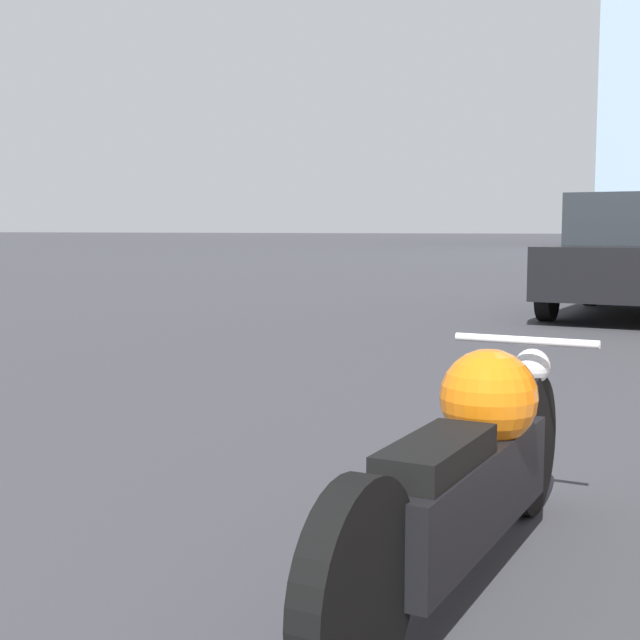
{
  "coord_description": "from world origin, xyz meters",
  "views": [
    {
      "loc": [
        4.72,
        0.58,
        1.27
      ],
      "look_at": [
        1.89,
        7.1,
        0.53
      ],
      "focal_mm": 50.0,
      "sensor_mm": 36.0,
      "label": 1
    }
  ],
  "objects": [
    {
      "name": "parked_car_black",
      "position": [
        3.75,
        14.26,
        0.87
      ],
      "size": [
        2.27,
        4.72,
        1.75
      ],
      "rotation": [
        0.0,
        0.0,
        -0.09
      ],
      "color": "black",
      "rests_on": "ground_plane"
    },
    {
      "name": "motorcycle",
      "position": [
        3.97,
        3.66,
        0.4
      ],
      "size": [
        0.62,
        2.42,
        0.82
      ],
      "rotation": [
        0.0,
        0.0,
        -0.07
      ],
      "color": "black",
      "rests_on": "ground_plane"
    }
  ]
}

